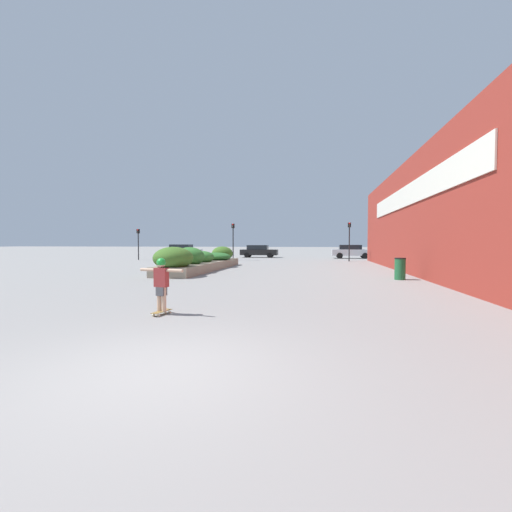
{
  "coord_description": "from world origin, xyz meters",
  "views": [
    {
      "loc": [
        2.21,
        -4.4,
        1.78
      ],
      "look_at": [
        -1.14,
        14.53,
        1.05
      ],
      "focal_mm": 24.0,
      "sensor_mm": 36.0,
      "label": 1
    }
  ],
  "objects_px": {
    "skateboarder": "(161,279)",
    "traffic_light_left": "(233,236)",
    "traffic_light_right": "(349,235)",
    "skateboard": "(162,312)",
    "car_leftmost": "(259,251)",
    "car_center_right": "(440,252)",
    "trash_bin": "(400,269)",
    "car_center_left": "(182,251)",
    "car_rightmost": "(351,251)",
    "traffic_light_far_left": "(138,239)"
  },
  "relations": [
    {
      "from": "skateboarder",
      "to": "car_leftmost",
      "type": "height_order",
      "value": "car_leftmost"
    },
    {
      "from": "trash_bin",
      "to": "traffic_light_right",
      "type": "xyz_separation_m",
      "value": [
        -0.88,
        16.61,
        2.0
      ]
    },
    {
      "from": "skateboard",
      "to": "trash_bin",
      "type": "distance_m",
      "value": 12.36
    },
    {
      "from": "trash_bin",
      "to": "car_center_left",
      "type": "bearing_deg",
      "value": 131.98
    },
    {
      "from": "car_rightmost",
      "to": "skateboard",
      "type": "bearing_deg",
      "value": -13.28
    },
    {
      "from": "trash_bin",
      "to": "traffic_light_right",
      "type": "distance_m",
      "value": 16.75
    },
    {
      "from": "car_center_left",
      "to": "trash_bin",
      "type": "bearing_deg",
      "value": 41.98
    },
    {
      "from": "skateboarder",
      "to": "trash_bin",
      "type": "xyz_separation_m",
      "value": [
        7.78,
        9.59,
        -0.36
      ]
    },
    {
      "from": "skateboard",
      "to": "car_leftmost",
      "type": "xyz_separation_m",
      "value": [
        -3.22,
        33.57,
        0.72
      ]
    },
    {
      "from": "skateboard",
      "to": "car_center_right",
      "type": "relative_size",
      "value": 0.16
    },
    {
      "from": "car_rightmost",
      "to": "traffic_light_far_left",
      "type": "distance_m",
      "value": 23.67
    },
    {
      "from": "car_center_right",
      "to": "trash_bin",
      "type": "bearing_deg",
      "value": 157.49
    },
    {
      "from": "car_center_left",
      "to": "traffic_light_far_left",
      "type": "height_order",
      "value": "traffic_light_far_left"
    },
    {
      "from": "traffic_light_left",
      "to": "trash_bin",
      "type": "bearing_deg",
      "value": -52.83
    },
    {
      "from": "traffic_light_far_left",
      "to": "traffic_light_right",
      "type": "bearing_deg",
      "value": 2.31
    },
    {
      "from": "skateboard",
      "to": "skateboarder",
      "type": "distance_m",
      "value": 0.82
    },
    {
      "from": "traffic_light_left",
      "to": "car_center_right",
      "type": "bearing_deg",
      "value": 13.35
    },
    {
      "from": "skateboard",
      "to": "car_center_left",
      "type": "height_order",
      "value": "car_center_left"
    },
    {
      "from": "skateboarder",
      "to": "traffic_light_right",
      "type": "relative_size",
      "value": 0.35
    },
    {
      "from": "car_rightmost",
      "to": "traffic_light_right",
      "type": "relative_size",
      "value": 1.19
    },
    {
      "from": "skateboarder",
      "to": "traffic_light_right",
      "type": "height_order",
      "value": "traffic_light_right"
    },
    {
      "from": "car_center_right",
      "to": "traffic_light_left",
      "type": "xyz_separation_m",
      "value": [
        -21.18,
        -5.03,
        1.72
      ]
    },
    {
      "from": "car_center_left",
      "to": "car_rightmost",
      "type": "bearing_deg",
      "value": 91.42
    },
    {
      "from": "traffic_light_left",
      "to": "traffic_light_right",
      "type": "distance_m",
      "value": 11.47
    },
    {
      "from": "trash_bin",
      "to": "traffic_light_far_left",
      "type": "distance_m",
      "value": 27.48
    },
    {
      "from": "traffic_light_left",
      "to": "car_rightmost",
      "type": "bearing_deg",
      "value": 29.35
    },
    {
      "from": "skateboard",
      "to": "traffic_light_far_left",
      "type": "height_order",
      "value": "traffic_light_far_left"
    },
    {
      "from": "car_center_left",
      "to": "traffic_light_left",
      "type": "relative_size",
      "value": 1.23
    },
    {
      "from": "trash_bin",
      "to": "traffic_light_far_left",
      "type": "xyz_separation_m",
      "value": [
        -22.46,
        15.74,
        1.69
      ]
    },
    {
      "from": "skateboard",
      "to": "car_leftmost",
      "type": "bearing_deg",
      "value": 106.54
    },
    {
      "from": "skateboard",
      "to": "car_rightmost",
      "type": "height_order",
      "value": "car_rightmost"
    },
    {
      "from": "skateboard",
      "to": "car_center_right",
      "type": "distance_m",
      "value": 35.09
    },
    {
      "from": "car_rightmost",
      "to": "trash_bin",
      "type": "bearing_deg",
      "value": 0.1
    },
    {
      "from": "trash_bin",
      "to": "car_center_right",
      "type": "bearing_deg",
      "value": 67.49
    },
    {
      "from": "car_center_right",
      "to": "car_rightmost",
      "type": "distance_m",
      "value": 9.07
    },
    {
      "from": "skateboard",
      "to": "traffic_light_left",
      "type": "xyz_separation_m",
      "value": [
        -4.56,
        25.87,
        2.46
      ]
    },
    {
      "from": "car_center_right",
      "to": "traffic_light_left",
      "type": "distance_m",
      "value": 21.83
    },
    {
      "from": "skateboarder",
      "to": "traffic_light_left",
      "type": "xyz_separation_m",
      "value": [
        -4.56,
        25.87,
        1.64
      ]
    },
    {
      "from": "skateboarder",
      "to": "traffic_light_left",
      "type": "bearing_deg",
      "value": 111.07
    },
    {
      "from": "skateboarder",
      "to": "trash_bin",
      "type": "relative_size",
      "value": 1.24
    },
    {
      "from": "traffic_light_right",
      "to": "traffic_light_far_left",
      "type": "xyz_separation_m",
      "value": [
        -21.59,
        -0.87,
        -0.31
      ]
    },
    {
      "from": "car_leftmost",
      "to": "car_center_right",
      "type": "xyz_separation_m",
      "value": [
        19.83,
        -2.68,
        0.02
      ]
    },
    {
      "from": "car_center_left",
      "to": "traffic_light_left",
      "type": "xyz_separation_m",
      "value": [
        8.08,
        -6.41,
        1.71
      ]
    },
    {
      "from": "car_center_left",
      "to": "car_rightmost",
      "type": "relative_size",
      "value": 1.03
    },
    {
      "from": "skateboard",
      "to": "car_rightmost",
      "type": "bearing_deg",
      "value": 87.78
    },
    {
      "from": "skateboard",
      "to": "skateboarder",
      "type": "relative_size",
      "value": 0.51
    },
    {
      "from": "car_leftmost",
      "to": "traffic_light_left",
      "type": "relative_size",
      "value": 1.21
    },
    {
      "from": "trash_bin",
      "to": "skateboarder",
      "type": "bearing_deg",
      "value": -129.05
    },
    {
      "from": "trash_bin",
      "to": "traffic_light_right",
      "type": "relative_size",
      "value": 0.28
    },
    {
      "from": "traffic_light_far_left",
      "to": "traffic_light_left",
      "type": "bearing_deg",
      "value": 3.07
    }
  ]
}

